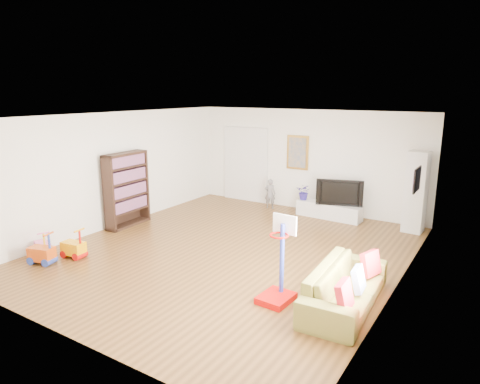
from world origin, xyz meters
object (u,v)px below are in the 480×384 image
Objects in this scene: media_console at (329,211)px; bookshelf at (127,190)px; sofa at (345,286)px; basketball_hoop at (277,260)px.

bookshelf is (-3.88, -3.16, 0.69)m from media_console.
sofa is 1.56× the size of basketball_hoop.
basketball_hoop is (0.93, -4.67, 0.48)m from media_console.
media_console is 4.79m from basketball_hoop.
sofa is at bearing -63.11° from media_console.
bookshelf is at bearing -137.76° from media_console.
sofa reaches higher than media_console.
bookshelf is at bearing 166.24° from basketball_hoop.
media_console is at bearing 20.64° from sofa.
basketball_hoop is (-0.93, -0.45, 0.37)m from sofa.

